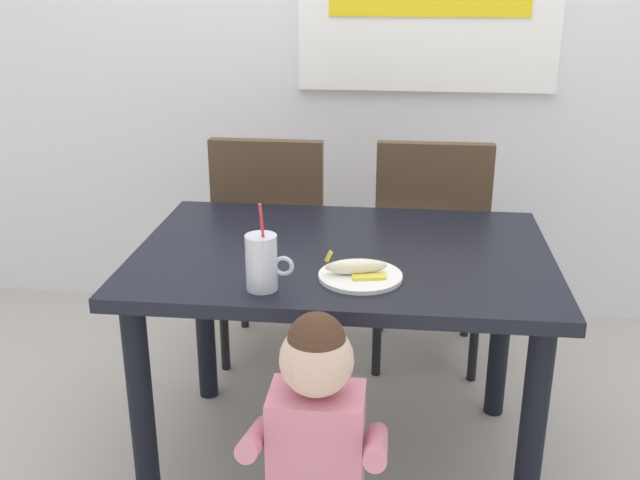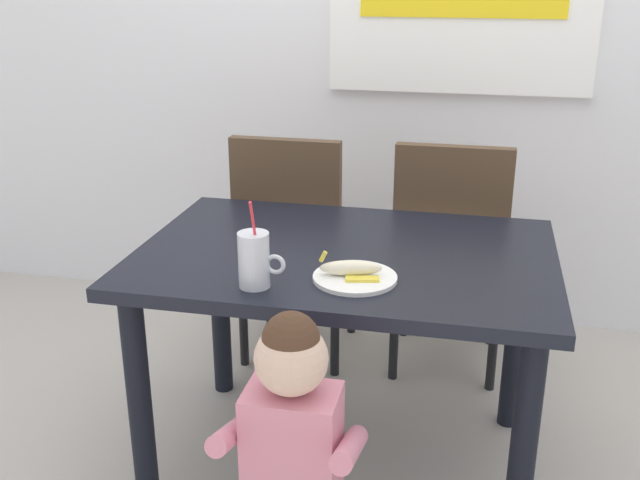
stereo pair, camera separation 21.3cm
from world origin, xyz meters
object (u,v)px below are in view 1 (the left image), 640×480
(dining_chair_right, at_px, (429,242))
(toddler_standing, at_px, (317,435))
(snack_plate, at_px, (360,276))
(peeled_banana, at_px, (357,267))
(dining_chair_left, at_px, (273,238))
(dining_table, at_px, (343,284))
(milk_cup, at_px, (262,265))

(dining_chair_right, relative_size, toddler_standing, 1.15)
(dining_chair_right, bearing_deg, snack_plate, 75.89)
(dining_chair_right, distance_m, peeled_banana, 0.94)
(peeled_banana, bearing_deg, toddler_standing, -98.76)
(toddler_standing, height_order, snack_plate, toddler_standing)
(dining_chair_right, distance_m, snack_plate, 0.93)
(dining_chair_left, bearing_deg, dining_table, 116.90)
(toddler_standing, xyz_separation_m, snack_plate, (0.07, 0.41, 0.23))
(toddler_standing, distance_m, snack_plate, 0.48)
(dining_chair_right, xyz_separation_m, snack_plate, (-0.22, -0.88, 0.22))
(peeled_banana, bearing_deg, snack_plate, -10.49)
(dining_chair_left, distance_m, dining_chair_right, 0.61)
(dining_chair_left, distance_m, toddler_standing, 1.30)
(dining_chair_right, height_order, milk_cup, milk_cup)
(dining_table, bearing_deg, milk_cup, -121.25)
(dining_table, height_order, dining_chair_right, dining_chair_right)
(dining_chair_right, bearing_deg, milk_cup, 64.19)
(dining_chair_left, relative_size, dining_chair_right, 1.00)
(dining_table, height_order, peeled_banana, peeled_banana)
(snack_plate, bearing_deg, dining_chair_left, 114.64)
(dining_chair_right, height_order, peeled_banana, dining_chair_right)
(dining_table, relative_size, toddler_standing, 1.48)
(dining_table, height_order, toddler_standing, toddler_standing)
(milk_cup, height_order, snack_plate, milk_cup)
(toddler_standing, xyz_separation_m, peeled_banana, (0.06, 0.41, 0.26))
(dining_chair_right, distance_m, toddler_standing, 1.32)
(dining_chair_right, bearing_deg, dining_chair_left, 2.12)
(snack_plate, bearing_deg, peeled_banana, 169.51)
(dining_chair_left, height_order, milk_cup, milk_cup)
(milk_cup, bearing_deg, dining_chair_right, 64.19)
(dining_chair_left, relative_size, peeled_banana, 5.47)
(peeled_banana, bearing_deg, dining_chair_left, 114.14)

